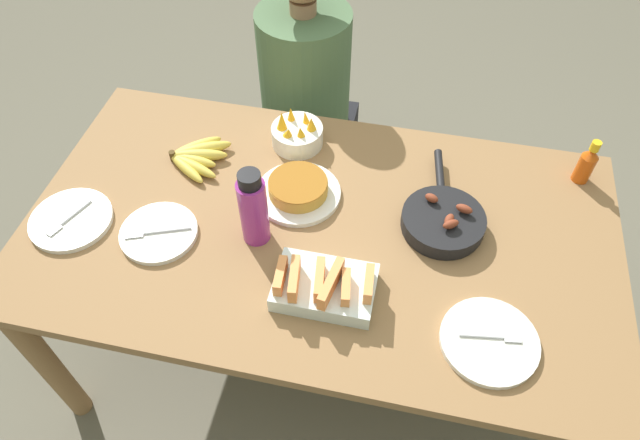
{
  "coord_description": "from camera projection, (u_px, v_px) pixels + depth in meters",
  "views": [
    {
      "loc": [
        0.22,
        -1.0,
        2.01
      ],
      "look_at": [
        0.0,
        0.0,
        0.77
      ],
      "focal_mm": 32.0,
      "sensor_mm": 36.0,
      "label": 1
    }
  ],
  "objects": [
    {
      "name": "skillet",
      "position": [
        443.0,
        220.0,
        1.61
      ],
      "size": [
        0.24,
        0.39,
        0.08
      ],
      "rotation": [
        0.0,
        0.0,
        1.71
      ],
      "color": "black",
      "rests_on": "dining_table"
    },
    {
      "name": "banana_bunch",
      "position": [
        195.0,
        156.0,
        1.79
      ],
      "size": [
        0.19,
        0.23,
        0.04
      ],
      "color": "gold",
      "rests_on": "dining_table"
    },
    {
      "name": "empty_plate_near_front",
      "position": [
        159.0,
        233.0,
        1.61
      ],
      "size": [
        0.22,
        0.22,
        0.02
      ],
      "color": "silver",
      "rests_on": "dining_table"
    },
    {
      "name": "dining_table",
      "position": [
        320.0,
        246.0,
        1.71
      ],
      "size": [
        1.7,
        0.95,
        0.74
      ],
      "color": "olive",
      "rests_on": "ground_plane"
    },
    {
      "name": "empty_plate_far_left",
      "position": [
        489.0,
        341.0,
        1.4
      ],
      "size": [
        0.24,
        0.24,
        0.02
      ],
      "color": "silver",
      "rests_on": "dining_table"
    },
    {
      "name": "melon_tray",
      "position": [
        324.0,
        286.0,
        1.46
      ],
      "size": [
        0.26,
        0.17,
        0.1
      ],
      "color": "silver",
      "rests_on": "dining_table"
    },
    {
      "name": "frittata_plate_center",
      "position": [
        298.0,
        190.0,
        1.69
      ],
      "size": [
        0.25,
        0.25,
        0.06
      ],
      "color": "silver",
      "rests_on": "dining_table"
    },
    {
      "name": "person_figure",
      "position": [
        306.0,
        119.0,
        2.29
      ],
      "size": [
        0.37,
        0.37,
        1.22
      ],
      "color": "black",
      "rests_on": "ground_plane"
    },
    {
      "name": "ground_plane",
      "position": [
        320.0,
        346.0,
        2.21
      ],
      "size": [
        14.0,
        14.0,
        0.0
      ],
      "primitive_type": "plane",
      "color": "#666051"
    },
    {
      "name": "fruit_bowl_mango",
      "position": [
        297.0,
        134.0,
        1.83
      ],
      "size": [
        0.17,
        0.17,
        0.12
      ],
      "color": "silver",
      "rests_on": "dining_table"
    },
    {
      "name": "empty_plate_far_right",
      "position": [
        71.0,
        220.0,
        1.64
      ],
      "size": [
        0.24,
        0.24,
        0.02
      ],
      "color": "silver",
      "rests_on": "dining_table"
    },
    {
      "name": "hot_sauce_bottle",
      "position": [
        587.0,
        164.0,
        1.7
      ],
      "size": [
        0.05,
        0.05,
        0.15
      ],
      "color": "#C64C0F",
      "rests_on": "dining_table"
    },
    {
      "name": "water_bottle",
      "position": [
        253.0,
        209.0,
        1.52
      ],
      "size": [
        0.08,
        0.08,
        0.25
      ],
      "color": "#992D89",
      "rests_on": "dining_table"
    }
  ]
}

